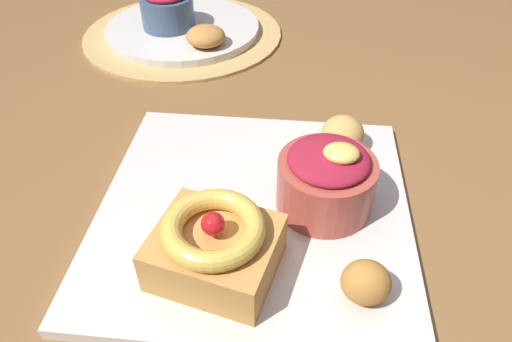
{
  "coord_description": "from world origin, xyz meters",
  "views": [
    {
      "loc": [
        -0.03,
        -0.5,
        1.07
      ],
      "look_at": [
        -0.07,
        -0.15,
        0.77
      ],
      "focal_mm": 32.78,
      "sensor_mm": 36.0,
      "label": 1
    }
  ],
  "objects_px": {
    "cake_slice": "(215,246)",
    "back_pastry": "(206,36)",
    "berry_ramekin": "(329,179)",
    "fritter_middle": "(366,282)",
    "back_ramekin": "(167,8)",
    "fritter_front": "(343,133)",
    "back_plate": "(183,29)",
    "front_plate": "(254,210)"
  },
  "relations": [
    {
      "from": "back_pastry",
      "to": "berry_ramekin",
      "type": "bearing_deg",
      "value": -61.08
    },
    {
      "from": "back_ramekin",
      "to": "back_pastry",
      "type": "xyz_separation_m",
      "value": [
        0.07,
        -0.06,
        -0.02
      ]
    },
    {
      "from": "berry_ramekin",
      "to": "back_plate",
      "type": "height_order",
      "value": "berry_ramekin"
    },
    {
      "from": "cake_slice",
      "to": "back_plate",
      "type": "xyz_separation_m",
      "value": [
        -0.14,
        0.48,
        -0.03
      ]
    },
    {
      "from": "fritter_middle",
      "to": "back_ramekin",
      "type": "distance_m",
      "value": 0.56
    },
    {
      "from": "berry_ramekin",
      "to": "back_plate",
      "type": "relative_size",
      "value": 0.37
    },
    {
      "from": "front_plate",
      "to": "berry_ramekin",
      "type": "height_order",
      "value": "berry_ramekin"
    },
    {
      "from": "back_plate",
      "to": "back_ramekin",
      "type": "xyz_separation_m",
      "value": [
        -0.02,
        -0.01,
        0.04
      ]
    },
    {
      "from": "fritter_middle",
      "to": "back_plate",
      "type": "xyz_separation_m",
      "value": [
        -0.26,
        0.49,
        -0.02
      ]
    },
    {
      "from": "fritter_front",
      "to": "fritter_middle",
      "type": "height_order",
      "value": "fritter_front"
    },
    {
      "from": "back_pastry",
      "to": "front_plate",
      "type": "bearing_deg",
      "value": -71.96
    },
    {
      "from": "berry_ramekin",
      "to": "back_plate",
      "type": "xyz_separation_m",
      "value": [
        -0.23,
        0.39,
        -0.03
      ]
    },
    {
      "from": "cake_slice",
      "to": "fritter_middle",
      "type": "relative_size",
      "value": 2.92
    },
    {
      "from": "cake_slice",
      "to": "back_plate",
      "type": "height_order",
      "value": "cake_slice"
    },
    {
      "from": "cake_slice",
      "to": "back_plate",
      "type": "relative_size",
      "value": 0.46
    },
    {
      "from": "fritter_middle",
      "to": "back_pastry",
      "type": "height_order",
      "value": "fritter_middle"
    },
    {
      "from": "back_pastry",
      "to": "cake_slice",
      "type": "bearing_deg",
      "value": -78.39
    },
    {
      "from": "berry_ramekin",
      "to": "fritter_front",
      "type": "height_order",
      "value": "berry_ramekin"
    },
    {
      "from": "berry_ramekin",
      "to": "back_ramekin",
      "type": "height_order",
      "value": "same"
    },
    {
      "from": "fritter_front",
      "to": "back_plate",
      "type": "relative_size",
      "value": 0.19
    },
    {
      "from": "fritter_middle",
      "to": "front_plate",
      "type": "bearing_deg",
      "value": 136.44
    },
    {
      "from": "front_plate",
      "to": "berry_ramekin",
      "type": "relative_size",
      "value": 3.25
    },
    {
      "from": "berry_ramekin",
      "to": "fritter_middle",
      "type": "distance_m",
      "value": 0.11
    },
    {
      "from": "cake_slice",
      "to": "back_pastry",
      "type": "distance_m",
      "value": 0.42
    },
    {
      "from": "cake_slice",
      "to": "back_pastry",
      "type": "xyz_separation_m",
      "value": [
        -0.08,
        0.41,
        -0.01
      ]
    },
    {
      "from": "back_ramekin",
      "to": "cake_slice",
      "type": "bearing_deg",
      "value": -71.59
    },
    {
      "from": "fritter_middle",
      "to": "back_ramekin",
      "type": "bearing_deg",
      "value": 119.87
    },
    {
      "from": "fritter_middle",
      "to": "back_pastry",
      "type": "relative_size",
      "value": 0.67
    },
    {
      "from": "cake_slice",
      "to": "fritter_front",
      "type": "distance_m",
      "value": 0.21
    },
    {
      "from": "cake_slice",
      "to": "back_pastry",
      "type": "bearing_deg",
      "value": 101.61
    },
    {
      "from": "back_plate",
      "to": "back_pastry",
      "type": "height_order",
      "value": "back_pastry"
    },
    {
      "from": "back_plate",
      "to": "back_ramekin",
      "type": "relative_size",
      "value": 2.99
    },
    {
      "from": "front_plate",
      "to": "back_ramekin",
      "type": "distance_m",
      "value": 0.43
    },
    {
      "from": "fritter_middle",
      "to": "back_plate",
      "type": "height_order",
      "value": "fritter_middle"
    },
    {
      "from": "fritter_middle",
      "to": "back_plate",
      "type": "bearing_deg",
      "value": 117.73
    },
    {
      "from": "back_pastry",
      "to": "fritter_front",
      "type": "bearing_deg",
      "value": -49.42
    },
    {
      "from": "fritter_front",
      "to": "back_plate",
      "type": "distance_m",
      "value": 0.39
    },
    {
      "from": "cake_slice",
      "to": "back_ramekin",
      "type": "relative_size",
      "value": 1.38
    },
    {
      "from": "fritter_middle",
      "to": "back_pastry",
      "type": "bearing_deg",
      "value": 115.91
    },
    {
      "from": "front_plate",
      "to": "cake_slice",
      "type": "xyz_separation_m",
      "value": [
        -0.02,
        -0.08,
        0.03
      ]
    },
    {
      "from": "back_ramekin",
      "to": "back_pastry",
      "type": "height_order",
      "value": "back_ramekin"
    },
    {
      "from": "back_ramekin",
      "to": "back_pastry",
      "type": "distance_m",
      "value": 0.1
    }
  ]
}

